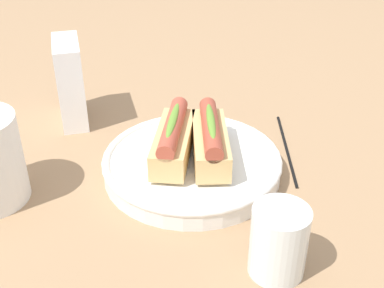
{
  "coord_description": "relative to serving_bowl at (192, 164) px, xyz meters",
  "views": [
    {
      "loc": [
        -0.62,
        0.18,
        0.45
      ],
      "look_at": [
        -0.01,
        -0.02,
        0.05
      ],
      "focal_mm": 47.01,
      "sensor_mm": 36.0,
      "label": 1
    }
  ],
  "objects": [
    {
      "name": "ground_plane",
      "position": [
        0.01,
        0.02,
        -0.02
      ],
      "size": [
        2.4,
        2.4,
        0.0
      ],
      "primitive_type": "plane",
      "color": "#9E7A56"
    },
    {
      "name": "serving_bowl",
      "position": [
        0.0,
        0.0,
        0.0
      ],
      "size": [
        0.27,
        0.27,
        0.03
      ],
      "color": "white",
      "rests_on": "ground_plane"
    },
    {
      "name": "hotdog_front",
      "position": [
        -0.01,
        -0.03,
        0.04
      ],
      "size": [
        0.16,
        0.09,
        0.06
      ],
      "color": "#DBB270",
      "rests_on": "serving_bowl"
    },
    {
      "name": "hotdog_back",
      "position": [
        0.01,
        0.03,
        0.04
      ],
      "size": [
        0.16,
        0.11,
        0.06
      ],
      "color": "#DBB270",
      "rests_on": "serving_bowl"
    },
    {
      "name": "water_glass",
      "position": [
        -0.22,
        -0.04,
        0.02
      ],
      "size": [
        0.07,
        0.07,
        0.09
      ],
      "color": "white",
      "rests_on": "ground_plane"
    },
    {
      "name": "napkin_box",
      "position": [
        0.23,
        0.15,
        0.06
      ],
      "size": [
        0.11,
        0.05,
        0.15
      ],
      "primitive_type": "cube",
      "rotation": [
        0.0,
        0.0,
        -0.06
      ],
      "color": "white",
      "rests_on": "ground_plane"
    },
    {
      "name": "chopstick_near",
      "position": [
        0.02,
        -0.17,
        -0.02
      ],
      "size": [
        0.21,
        0.07,
        0.01
      ],
      "primitive_type": "cylinder",
      "rotation": [
        0.0,
        1.57,
        -0.32
      ],
      "color": "black",
      "rests_on": "ground_plane"
    }
  ]
}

